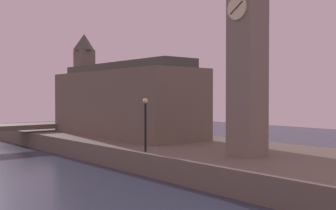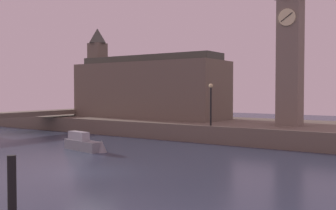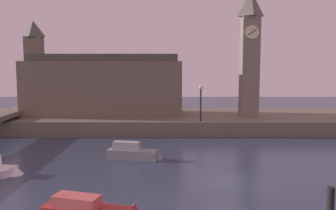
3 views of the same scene
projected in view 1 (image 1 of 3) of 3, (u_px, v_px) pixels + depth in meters
name	position (u px, v px, depth m)	size (l,w,h in m)	color
far_embankment	(205.00, 156.00, 30.72)	(70.00, 12.00, 1.50)	#6B6051
clock_tower	(247.00, 44.00, 25.43)	(2.07, 2.13, 13.55)	slate
parliament_hall	(122.00, 100.00, 39.24)	(17.64, 6.10, 10.62)	#6B6051
streetlamp	(145.00, 118.00, 27.45)	(0.36, 0.36, 3.61)	black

